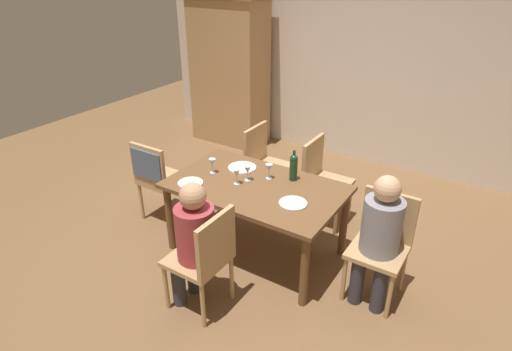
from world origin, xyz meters
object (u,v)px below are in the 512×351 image
object	(u,v)px
person_woman_host	(380,233)
chair_far_left	(264,160)
chair_left_end	(155,173)
wine_bottle_tall_green	(294,166)
chair_near	(206,255)
wine_glass_near_right	(237,174)
dinner_plate_guest_left	(242,168)
dinner_plate_host	(190,183)
person_man_bearded	(193,237)
wine_glass_near_left	(269,168)
wine_glass_centre	(212,163)
dining_table	(256,193)
armoire_cabinet	(229,70)
chair_far_right	(321,175)
chair_right_end	(382,239)
dinner_plate_guest_right	(293,203)
wine_glass_far	(248,170)

from	to	relation	value
person_woman_host	chair_far_left	bearing A→B (deg)	-28.77
chair_left_end	wine_bottle_tall_green	xyz separation A→B (m)	(1.41, 0.40, 0.28)
chair_near	wine_glass_near_right	size ratio (longest dim) A/B	6.17
dinner_plate_guest_left	dinner_plate_host	bearing A→B (deg)	-112.93
chair_near	person_man_bearded	size ratio (longest dim) A/B	0.81
wine_glass_near_left	wine_glass_centre	size ratio (longest dim) A/B	1.00
dining_table	person_woman_host	distance (m)	1.18
dinner_plate_host	dinner_plate_guest_left	world-z (taller)	same
armoire_cabinet	wine_glass_near_left	xyz separation A→B (m)	(1.93, -2.06, -0.26)
chair_near	chair_far_right	distance (m)	1.74
chair_left_end	chair_right_end	bearing A→B (deg)	5.11
chair_far_left	wine_glass_near_right	world-z (taller)	chair_far_left
wine_glass_centre	wine_glass_near_right	bearing A→B (deg)	-10.46
chair_left_end	wine_bottle_tall_green	size ratio (longest dim) A/B	3.05
wine_glass_near_left	dinner_plate_guest_left	distance (m)	0.35
chair_far_right	person_man_bearded	bearing A→B (deg)	-9.76
wine_glass_centre	wine_glass_near_right	distance (m)	0.33
chair_left_end	dinner_plate_guest_right	size ratio (longest dim) A/B	3.79
chair_near	wine_glass_far	xyz separation A→B (m)	(-0.20, 0.90, 0.31)
chair_right_end	person_man_bearded	world-z (taller)	person_man_bearded
chair_far_left	chair_left_end	bearing A→B (deg)	-36.48
chair_near	dinner_plate_guest_right	bearing A→B (deg)	-25.41
wine_bottle_tall_green	dinner_plate_guest_right	size ratio (longest dim) A/B	1.24
wine_bottle_tall_green	wine_glass_near_right	bearing A→B (deg)	-138.65
chair_far_left	person_man_bearded	size ratio (longest dim) A/B	0.81
dinner_plate_guest_right	wine_glass_near_left	bearing A→B (deg)	145.03
wine_glass_centre	chair_far_right	bearing A→B (deg)	49.07
chair_left_end	wine_glass_far	xyz separation A→B (m)	(1.06, 0.16, 0.24)
armoire_cabinet	dinner_plate_guest_left	world-z (taller)	armoire_cabinet
chair_far_right	wine_glass_far	bearing A→B (deg)	-25.17
person_woman_host	wine_glass_far	world-z (taller)	person_woman_host
dining_table	chair_far_right	world-z (taller)	chair_far_right
chair_right_end	person_woman_host	distance (m)	0.17
person_woman_host	wine_glass_near_left	distance (m)	1.18
dining_table	person_woman_host	xyz separation A→B (m)	(1.18, -0.03, 0.02)
armoire_cabinet	dining_table	xyz separation A→B (m)	(1.90, -2.24, -0.45)
wine_bottle_tall_green	wine_glass_near_left	size ratio (longest dim) A/B	2.02
chair_far_right	dinner_plate_guest_left	bearing A→B (deg)	-41.97
dinner_plate_guest_left	dining_table	bearing A→B (deg)	-36.27
dinner_plate_guest_left	dinner_plate_guest_right	world-z (taller)	same
chair_right_end	chair_far_left	distance (m)	1.80
wine_glass_far	dinner_plate_host	bearing A→B (deg)	-140.43
chair_far_right	chair_near	bearing A→B (deg)	-6.10
dinner_plate_host	chair_near	bearing A→B (deg)	-42.55
person_woman_host	dinner_plate_host	bearing A→B (deg)	9.18
dinner_plate_host	wine_glass_near_left	bearing A→B (deg)	40.64
chair_left_end	wine_glass_near_left	size ratio (longest dim) A/B	6.17
wine_glass_far	chair_right_end	bearing A→B (deg)	2.19
chair_near	chair_far_right	world-z (taller)	same
wine_glass_near_right	person_woman_host	bearing A→B (deg)	2.02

